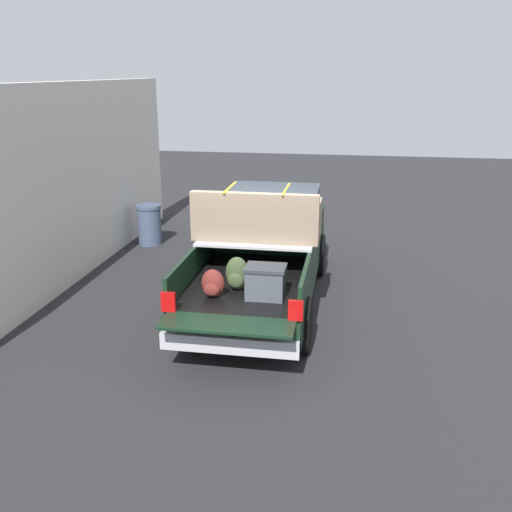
{
  "coord_description": "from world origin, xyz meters",
  "views": [
    {
      "loc": [
        -9.64,
        -1.54,
        4.06
      ],
      "look_at": [
        -0.6,
        0.0,
        1.1
      ],
      "focal_mm": 40.29,
      "sensor_mm": 36.0,
      "label": 1
    }
  ],
  "objects": [
    {
      "name": "building_facade",
      "position": [
        0.55,
        4.03,
        1.94
      ],
      "size": [
        10.65,
        0.36,
        3.87
      ],
      "primitive_type": "cube",
      "color": "silver",
      "rests_on": "ground_plane"
    },
    {
      "name": "pickup_truck",
      "position": [
        0.36,
        -0.0,
        0.97
      ],
      "size": [
        6.05,
        2.09,
        2.23
      ],
      "color": "black",
      "rests_on": "ground_plane"
    },
    {
      "name": "ground_plane",
      "position": [
        0.0,
        0.0,
        0.0
      ],
      "size": [
        40.0,
        40.0,
        0.0
      ],
      "primitive_type": "plane",
      "color": "#262628"
    },
    {
      "name": "trash_can",
      "position": [
        3.28,
        3.3,
        0.5
      ],
      "size": [
        0.6,
        0.6,
        0.98
      ],
      "color": "#3F4C66",
      "rests_on": "ground_plane"
    }
  ]
}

